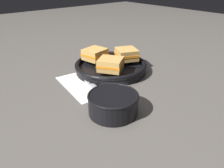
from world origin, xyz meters
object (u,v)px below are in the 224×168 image
at_px(soup_bowl, 113,102).
at_px(sandwich_near_right, 127,54).
at_px(skillet, 111,67).
at_px(sandwich_near_left, 111,64).
at_px(spoon, 90,84).
at_px(sandwich_far_left, 95,54).

height_order(soup_bowl, sandwich_near_right, sandwich_near_right).
relative_size(skillet, sandwich_near_left, 2.48).
bearing_deg(soup_bowl, skillet, 141.20).
distance_m(spoon, sandwich_far_left, 0.18).
xyz_separation_m(soup_bowl, spoon, (-0.19, 0.05, -0.03)).
xyz_separation_m(skillet, sandwich_near_left, (0.06, -0.05, 0.04)).
bearing_deg(sandwich_far_left, sandwich_near_left, -10.43).
height_order(spoon, skillet, skillet).
bearing_deg(sandwich_near_right, skillet, -100.43).
distance_m(soup_bowl, sandwich_near_left, 0.23).
bearing_deg(spoon, soup_bowl, -6.45).
height_order(soup_bowl, skillet, soup_bowl).
relative_size(soup_bowl, sandwich_near_left, 1.24).
bearing_deg(sandwich_near_left, soup_bowl, -38.24).
distance_m(sandwich_near_left, sandwich_near_right, 0.14).
bearing_deg(sandwich_near_left, sandwich_near_right, 109.57).
bearing_deg(soup_bowl, sandwich_far_left, 152.07).
bearing_deg(sandwich_near_right, soup_bowl, -50.14).
xyz_separation_m(sandwich_near_left, sandwich_near_right, (-0.05, 0.13, 0.00)).
bearing_deg(spoon, skillet, 118.31).
height_order(sandwich_near_left, sandwich_near_right, same).
height_order(spoon, sandwich_near_left, sandwich_near_left).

